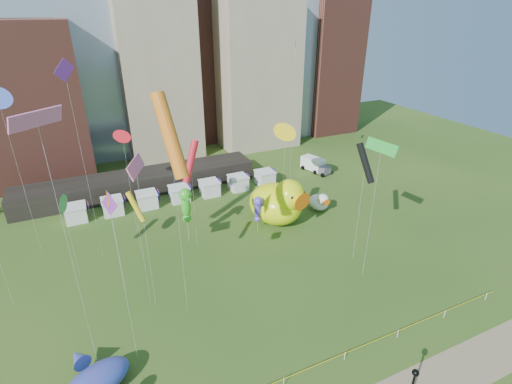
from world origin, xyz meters
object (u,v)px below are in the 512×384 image
seahorse_green (186,203)px  seahorse_purple (258,207)px  small_duck (319,202)px  big_duck (278,202)px  box_truck (315,165)px  whale_inflatable (95,379)px

seahorse_green → seahorse_purple: bearing=-3.8°
small_duck → seahorse_purple: (-10.96, -1.65, 2.31)m
big_duck → seahorse_green: size_ratio=1.33×
big_duck → seahorse_green: seahorse_green is taller
big_duck → box_truck: size_ratio=1.65×
seahorse_green → box_truck: (27.92, 13.43, -4.45)m
box_truck → seahorse_green: bearing=-169.8°
seahorse_green → box_truck: size_ratio=1.24×
seahorse_green → big_duck: bearing=2.3°
big_duck → seahorse_purple: (-3.54, -0.84, 0.36)m
small_duck → seahorse_green: bearing=179.6°
seahorse_green → whale_inflatable: size_ratio=1.11×
small_duck → seahorse_purple: bearing=-172.6°
seahorse_purple → whale_inflatable: bearing=-143.2°
box_truck → seahorse_purple: bearing=-157.1°
big_duck → small_duck: 7.72m
big_duck → whale_inflatable: big_duck is taller
seahorse_purple → box_truck: bearing=38.4°
big_duck → whale_inflatable: bearing=-163.5°
whale_inflatable → box_truck: box_truck is taller
box_truck → small_duck: bearing=-135.8°
whale_inflatable → box_truck: bearing=14.3°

